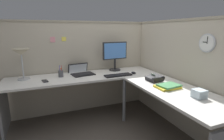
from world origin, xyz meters
name	(u,v)px	position (x,y,z in m)	size (l,w,h in m)	color
ground_plane	(119,128)	(0.00, 0.00, 0.00)	(6.80, 6.80, 0.00)	#4C443D
cubicle_wall_back	(80,67)	(-0.36, 0.87, 0.79)	(2.57, 0.12, 1.58)	#B7AD99
cubicle_wall_right	(182,75)	(0.87, -0.27, 0.79)	(0.12, 2.37, 1.58)	#B7AD99
desk	(111,90)	(-0.15, -0.05, 0.63)	(2.35, 2.15, 0.73)	silver
monitor	(115,54)	(0.20, 0.64, 1.02)	(0.46, 0.20, 0.50)	#232326
laptop	(81,72)	(-0.41, 0.63, 0.75)	(0.40, 0.43, 0.22)	black
keyboard	(118,75)	(0.10, 0.26, 0.74)	(0.43, 0.14, 0.02)	black
computer_mouse	(134,73)	(0.39, 0.29, 0.75)	(0.06, 0.10, 0.03)	black
desk_lamp_dome	(21,55)	(-1.25, 0.59, 1.09)	(0.24, 0.24, 0.44)	#B7BABF
pen_cup	(61,74)	(-0.74, 0.53, 0.78)	(0.08, 0.08, 0.18)	#4C4C51
cell_phone	(45,81)	(-0.97, 0.37, 0.73)	(0.07, 0.14, 0.01)	black
office_phone	(155,78)	(0.46, -0.19, 0.77)	(0.20, 0.21, 0.11)	black
book_stack	(168,86)	(0.43, -0.50, 0.75)	(0.30, 0.23, 0.04)	yellow
tissue_box	(199,94)	(0.52, -0.89, 0.78)	(0.12, 0.12, 0.09)	silver
wall_clock	(207,43)	(0.82, -0.67, 1.28)	(0.04, 0.22, 0.22)	#B7BABF
pinned_note_leftmost	(53,40)	(-0.80, 0.82, 1.28)	(0.07, 0.00, 0.09)	pink
pinned_note_middle	(64,39)	(-0.63, 0.82, 1.29)	(0.07, 0.00, 0.07)	#EAD84C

